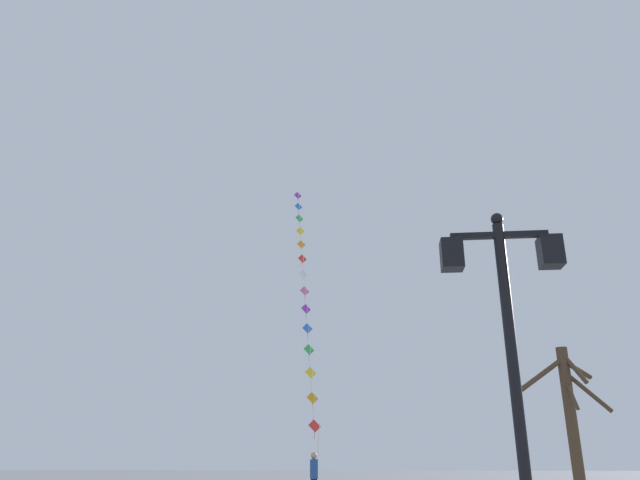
{
  "coord_description": "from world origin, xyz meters",
  "views": [
    {
      "loc": [
        0.64,
        -0.22,
        1.44
      ],
      "look_at": [
        -1.42,
        21.09,
        9.35
      ],
      "focal_mm": 33.57,
      "sensor_mm": 36.0,
      "label": 1
    }
  ],
  "objects_px": {
    "kite_train": "(305,291)",
    "bare_tree": "(572,422)",
    "kite_flyer": "(314,478)",
    "twin_lantern_lamp_post": "(508,315)"
  },
  "relations": [
    {
      "from": "twin_lantern_lamp_post",
      "to": "kite_train",
      "type": "xyz_separation_m",
      "value": [
        -5.21,
        21.58,
        6.36
      ]
    },
    {
      "from": "kite_train",
      "to": "bare_tree",
      "type": "relative_size",
      "value": 4.16
    },
    {
      "from": "kite_flyer",
      "to": "bare_tree",
      "type": "distance_m",
      "value": 8.62
    },
    {
      "from": "twin_lantern_lamp_post",
      "to": "kite_flyer",
      "type": "relative_size",
      "value": 2.64
    },
    {
      "from": "kite_train",
      "to": "kite_flyer",
      "type": "height_order",
      "value": "kite_train"
    },
    {
      "from": "twin_lantern_lamp_post",
      "to": "bare_tree",
      "type": "distance_m",
      "value": 9.47
    },
    {
      "from": "twin_lantern_lamp_post",
      "to": "kite_train",
      "type": "bearing_deg",
      "value": 103.57
    },
    {
      "from": "kite_train",
      "to": "bare_tree",
      "type": "distance_m",
      "value": 16.83
    },
    {
      "from": "kite_flyer",
      "to": "twin_lantern_lamp_post",
      "type": "bearing_deg",
      "value": -173.91
    },
    {
      "from": "kite_train",
      "to": "kite_flyer",
      "type": "relative_size",
      "value": 10.34
    }
  ]
}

